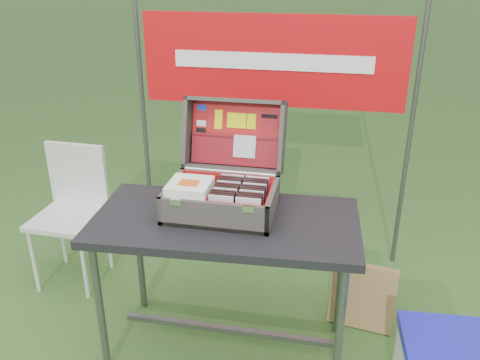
% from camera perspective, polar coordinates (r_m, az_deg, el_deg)
% --- Properties ---
extents(ground, '(80.00, 80.00, 0.00)m').
position_cam_1_polar(ground, '(2.74, -0.59, -19.33)').
color(ground, '#365C23').
rests_on(ground, ground).
extents(table, '(1.26, 0.68, 0.77)m').
position_cam_1_polar(table, '(2.55, -1.56, -11.93)').
color(table, black).
rests_on(table, ground).
extents(table_top, '(1.26, 0.68, 0.04)m').
position_cam_1_polar(table_top, '(2.36, -1.66, -4.74)').
color(table_top, black).
rests_on(table_top, ground).
extents(table_leg_fl, '(0.04, 0.04, 0.73)m').
position_cam_1_polar(table_leg_fl, '(2.55, -15.46, -13.60)').
color(table_leg_fl, '#59595B').
rests_on(table_leg_fl, ground).
extents(table_leg_fr, '(0.04, 0.04, 0.73)m').
position_cam_1_polar(table_leg_fr, '(2.33, 11.02, -17.20)').
color(table_leg_fr, '#59595B').
rests_on(table_leg_fr, ground).
extents(table_leg_bl, '(0.04, 0.04, 0.73)m').
position_cam_1_polar(table_leg_bl, '(2.91, -11.22, -7.97)').
color(table_leg_bl, '#59595B').
rests_on(table_leg_bl, ground).
extents(table_leg_br, '(0.04, 0.04, 0.73)m').
position_cam_1_polar(table_leg_br, '(2.72, 11.28, -10.43)').
color(table_leg_br, '#59595B').
rests_on(table_leg_br, ground).
extents(table_brace, '(1.08, 0.03, 0.03)m').
position_cam_1_polar(table_brace, '(2.72, -1.49, -16.44)').
color(table_brace, '#59595B').
rests_on(table_brace, ground).
extents(suitcase, '(0.50, 0.52, 0.46)m').
position_cam_1_polar(suitcase, '(2.36, -1.82, 1.99)').
color(suitcase, '#4A443B').
rests_on(suitcase, table).
extents(suitcase_base_bottom, '(0.50, 0.36, 0.02)m').
position_cam_1_polar(suitcase_base_bottom, '(2.40, -2.08, -3.45)').
color(suitcase_base_bottom, '#4A443B').
rests_on(suitcase_base_bottom, table_top).
extents(suitcase_base_wall_front, '(0.50, 0.02, 0.13)m').
position_cam_1_polar(suitcase_base_wall_front, '(2.23, -3.12, -4.10)').
color(suitcase_base_wall_front, '#4A443B').
rests_on(suitcase_base_wall_front, table_top).
extents(suitcase_base_wall_back, '(0.50, 0.02, 0.13)m').
position_cam_1_polar(suitcase_base_wall_back, '(2.52, -1.21, -0.56)').
color(suitcase_base_wall_back, '#4A443B').
rests_on(suitcase_base_wall_back, table_top).
extents(suitcase_base_wall_left, '(0.02, 0.36, 0.13)m').
position_cam_1_polar(suitcase_base_wall_left, '(2.44, -7.65, -1.70)').
color(suitcase_base_wall_left, '#4A443B').
rests_on(suitcase_base_wall_left, table_top).
extents(suitcase_base_wall_right, '(0.02, 0.36, 0.13)m').
position_cam_1_polar(suitcase_base_wall_right, '(2.33, 3.69, -2.74)').
color(suitcase_base_wall_right, '#4A443B').
rests_on(suitcase_base_wall_right, table_top).
extents(suitcase_liner_floor, '(0.46, 0.32, 0.01)m').
position_cam_1_polar(suitcase_liner_floor, '(2.39, -2.09, -3.18)').
color(suitcase_liner_floor, red).
rests_on(suitcase_liner_floor, suitcase_base_bottom).
extents(suitcase_latch_left, '(0.05, 0.01, 0.03)m').
position_cam_1_polar(suitcase_latch_left, '(2.23, -7.25, -2.50)').
color(suitcase_latch_left, silver).
rests_on(suitcase_latch_left, suitcase_base_wall_front).
extents(suitcase_latch_right, '(0.05, 0.01, 0.03)m').
position_cam_1_polar(suitcase_latch_right, '(2.16, 0.94, -3.28)').
color(suitcase_latch_right, silver).
rests_on(suitcase_latch_right, suitcase_base_wall_front).
extents(suitcase_hinge, '(0.45, 0.02, 0.02)m').
position_cam_1_polar(suitcase_hinge, '(2.50, -1.17, 0.94)').
color(suitcase_hinge, silver).
rests_on(suitcase_hinge, suitcase_base_wall_back).
extents(suitcase_lid_back, '(0.50, 0.12, 0.35)m').
position_cam_1_polar(suitcase_lid_back, '(2.61, -0.38, 5.17)').
color(suitcase_lid_back, '#4A443B').
rests_on(suitcase_lid_back, suitcase_base_wall_back).
extents(suitcase_lid_rim_far, '(0.50, 0.14, 0.06)m').
position_cam_1_polar(suitcase_lid_rim_far, '(2.55, -0.44, 8.92)').
color(suitcase_lid_rim_far, '#4A443B').
rests_on(suitcase_lid_rim_far, suitcase_lid_back).
extents(suitcase_lid_rim_near, '(0.50, 0.14, 0.06)m').
position_cam_1_polar(suitcase_lid_rim_near, '(2.57, -0.84, 1.33)').
color(suitcase_lid_rim_near, '#4A443B').
rests_on(suitcase_lid_rim_near, suitcase_lid_back).
extents(suitcase_lid_rim_left, '(0.02, 0.23, 0.38)m').
position_cam_1_polar(suitcase_lid_rim_left, '(2.61, -5.86, 5.43)').
color(suitcase_lid_rim_left, '#4A443B').
rests_on(suitcase_lid_rim_left, suitcase_lid_back).
extents(suitcase_lid_rim_right, '(0.02, 0.23, 0.38)m').
position_cam_1_polar(suitcase_lid_rim_right, '(2.52, 4.77, 4.74)').
color(suitcase_lid_rim_right, '#4A443B').
rests_on(suitcase_lid_rim_right, suitcase_lid_back).
extents(suitcase_lid_liner, '(0.46, 0.09, 0.31)m').
position_cam_1_polar(suitcase_lid_liner, '(2.60, -0.44, 5.16)').
color(suitcase_lid_liner, red).
rests_on(suitcase_lid_liner, suitcase_lid_back).
extents(suitcase_liner_wall_front, '(0.46, 0.01, 0.12)m').
position_cam_1_polar(suitcase_liner_wall_front, '(2.23, -3.05, -3.72)').
color(suitcase_liner_wall_front, red).
rests_on(suitcase_liner_wall_front, suitcase_base_bottom).
extents(suitcase_liner_wall_back, '(0.46, 0.01, 0.12)m').
position_cam_1_polar(suitcase_liner_wall_back, '(2.51, -1.27, -0.47)').
color(suitcase_liner_wall_back, red).
rests_on(suitcase_liner_wall_back, suitcase_base_bottom).
extents(suitcase_liner_wall_left, '(0.01, 0.32, 0.12)m').
position_cam_1_polar(suitcase_liner_wall_left, '(2.43, -7.37, -1.52)').
color(suitcase_liner_wall_left, red).
rests_on(suitcase_liner_wall_left, suitcase_base_bottom).
extents(suitcase_liner_wall_right, '(0.01, 0.32, 0.12)m').
position_cam_1_polar(suitcase_liner_wall_right, '(2.33, 3.38, -2.49)').
color(suitcase_liner_wall_right, red).
rests_on(suitcase_liner_wall_right, suitcase_base_bottom).
extents(suitcase_lid_pocket, '(0.44, 0.07, 0.15)m').
position_cam_1_polar(suitcase_lid_pocket, '(2.58, -0.62, 3.30)').
color(suitcase_lid_pocket, maroon).
rests_on(suitcase_lid_pocket, suitcase_lid_liner).
extents(suitcase_pocket_edge, '(0.43, 0.02, 0.02)m').
position_cam_1_polar(suitcase_pocket_edge, '(2.57, -0.56, 4.88)').
color(suitcase_pocket_edge, maroon).
rests_on(suitcase_pocket_edge, suitcase_lid_pocket).
extents(suitcase_pocket_cd, '(0.11, 0.04, 0.11)m').
position_cam_1_polar(suitcase_pocket_cd, '(2.55, 0.52, 3.79)').
color(suitcase_pocket_cd, silver).
rests_on(suitcase_pocket_cd, suitcase_lid_pocket).
extents(lid_sticker_cc_a, '(0.05, 0.01, 0.03)m').
position_cam_1_polar(lid_sticker_cc_a, '(2.63, -4.29, 8.11)').
color(lid_sticker_cc_a, '#1933B2').
rests_on(lid_sticker_cc_a, suitcase_lid_liner).
extents(lid_sticker_cc_b, '(0.05, 0.01, 0.03)m').
position_cam_1_polar(lid_sticker_cc_b, '(2.63, -4.33, 7.24)').
color(lid_sticker_cc_b, '#A5121B').
rests_on(lid_sticker_cc_b, suitcase_lid_liner).
extents(lid_sticker_cc_c, '(0.05, 0.01, 0.03)m').
position_cam_1_polar(lid_sticker_cc_c, '(2.63, -4.37, 6.37)').
color(lid_sticker_cc_c, white).
rests_on(lid_sticker_cc_c, suitcase_lid_liner).
extents(lid_sticker_cc_d, '(0.05, 0.01, 0.03)m').
position_cam_1_polar(lid_sticker_cc_d, '(2.63, -4.40, 5.50)').
color(lid_sticker_cc_d, black).
rests_on(lid_sticker_cc_d, suitcase_lid_liner).
extents(lid_card_neon_tall, '(0.04, 0.03, 0.10)m').
position_cam_1_polar(lid_card_neon_tall, '(2.61, -2.43, 6.81)').
color(lid_card_neon_tall, '#EBE607').
rests_on(lid_card_neon_tall, suitcase_lid_liner).
extents(lid_card_neon_main, '(0.10, 0.02, 0.07)m').
position_cam_1_polar(lid_card_neon_main, '(2.59, -0.38, 6.70)').
color(lid_card_neon_main, '#EBE607').
rests_on(lid_card_neon_main, suitcase_lid_liner).
extents(lid_card_neon_small, '(0.04, 0.02, 0.07)m').
position_cam_1_polar(lid_card_neon_small, '(2.57, 1.29, 6.60)').
color(lid_card_neon_small, '#EBE607').
rests_on(lid_card_neon_small, suitcase_lid_liner).
extents(lid_sticker_band, '(0.09, 0.03, 0.09)m').
position_cam_1_polar(lid_sticker_band, '(2.56, 3.29, 6.47)').
color(lid_sticker_band, '#A5121B').
rests_on(lid_sticker_band, suitcase_lid_liner).
extents(lid_sticker_band_bar, '(0.08, 0.01, 0.02)m').
position_cam_1_polar(lid_sticker_band_bar, '(2.56, 3.33, 7.14)').
color(lid_sticker_band_bar, black).
rests_on(lid_sticker_band_bar, suitcase_lid_liner).
extents(cd_left_0, '(0.11, 0.01, 0.13)m').
position_cam_1_polar(cd_left_0, '(2.24, -2.13, -3.27)').
color(cd_left_0, silver).
rests_on(cd_left_0, suitcase_liner_floor).
extents(cd_left_1, '(0.11, 0.01, 0.13)m').
position_cam_1_polar(cd_left_1, '(2.26, -2.02, -3.04)').
color(cd_left_1, black).
rests_on(cd_left_1, suitcase_liner_floor).
extents(cd_left_2, '(0.11, 0.01, 0.13)m').
position_cam_1_polar(cd_left_2, '(2.27, -1.90, -2.82)').
color(cd_left_2, black).
rests_on(cd_left_2, suitcase_liner_floor).
extents(cd_left_3, '(0.11, 0.01, 0.13)m').
position_cam_1_polar(cd_left_3, '(2.29, -1.79, -2.60)').
color(cd_left_3, black).
rests_on(cd_left_3, suitcase_liner_floor).
extents(cd_left_4, '(0.11, 0.01, 0.13)m').
position_cam_1_polar(cd_left_4, '(2.31, -1.68, -2.39)').
color(cd_left_4, silver).
rests_on(cd_left_4, suitcase_liner_floor).
extents(cd_left_5, '(0.11, 0.01, 0.13)m').
position_cam_1_polar(cd_left_5, '(2.33, -1.57, -2.18)').
color(cd_left_5, black).
rests_on(cd_left_5, suitcase_liner_floor).
extents(cd_left_6, '(0.11, 0.01, 0.13)m').
position_cam_1_polar(cd_left_6, '(2.34, -1.46, -1.97)').
color(cd_left_6, black).
rests_on(cd_left_6, suitcase_liner_floor).
extents(cd_left_7, '(0.11, 0.01, 0.13)m').
position_cam_1_polar(cd_left_7, '(2.36, -1.35, -1.77)').
color(cd_left_7, black).
rests_on(cd_left_7, suitcase_liner_floor).
extents(cd_left_8, '(0.11, 0.01, 0.13)m').
position_cam_1_polar(cd_left_8, '(2.38, -1.24, -1.57)').
color(cd_left_8, silver).
rests_on(cd_left_8, suitcase_liner_floor).
extents(cd_left_9, '(0.11, 0.01, 0.13)m').
position_cam_1_polar(cd_left_9, '(2.39, -1.14, -1.37)').
color(cd_left_9, black).
rests_on(cd_left_9, suitcase_liner_floor).
extents(cd_left_10, '(0.11, 0.01, 0.13)m').
position_cam_1_polar(cd_left_10, '(2.41, -1.04, -1.17)').
color(cd_left_10, black).
rests_on(cd_left_10, suitcase_liner_floor).
extents(cd_left_11, '(0.11, 0.01, 0.13)m').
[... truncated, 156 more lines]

